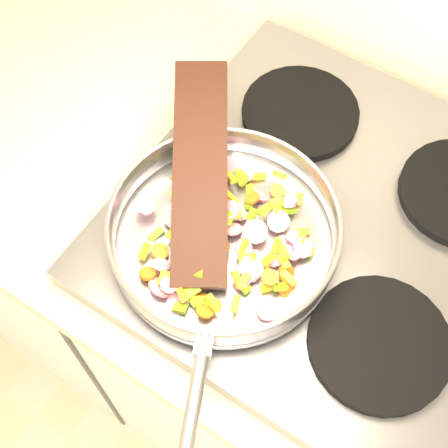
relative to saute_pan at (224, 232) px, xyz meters
The scene contains 7 objects.
cooktop 0.18m from the saute_pan, 49.61° to the left, with size 0.60×0.60×0.04m, color #939399.
grate_fl 0.05m from the saute_pan, 161.73° to the right, with size 0.19×0.19×0.02m, color black.
grate_fr 0.25m from the saute_pan, ahead, with size 0.19×0.19×0.02m, color black.
grate_bl 0.27m from the saute_pan, 96.13° to the left, with size 0.19×0.19×0.02m, color black.
saute_pan is the anchor object (origin of this frame).
vegetable_heap 0.01m from the saute_pan, 107.31° to the left, with size 0.26×0.26×0.05m.
wooden_spatula 0.09m from the saute_pan, 144.82° to the left, with size 0.34×0.08×0.02m, color black.
Camera 1 is at (-0.59, 1.19, 1.74)m, focal length 50.00 mm.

